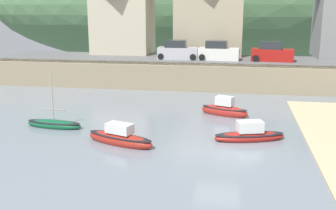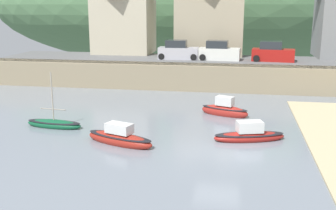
% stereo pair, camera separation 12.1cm
% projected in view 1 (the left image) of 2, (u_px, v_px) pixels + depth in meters
% --- Properties ---
extents(quay_seawall, '(48.00, 9.40, 2.40)m').
position_uv_depth(quay_seawall, '(228.00, 75.00, 38.81)').
color(quay_seawall, gray).
rests_on(quay_seawall, ground).
extents(hillside_backdrop, '(80.00, 44.00, 22.58)m').
position_uv_depth(hillside_backdrop, '(206.00, 4.00, 74.20)').
color(hillside_backdrop, '#4D744B').
rests_on(hillside_backdrop, ground).
extents(waterfront_building_left, '(6.80, 5.58, 8.86)m').
position_uv_depth(waterfront_building_left, '(123.00, 13.00, 46.85)').
color(waterfront_building_left, beige).
rests_on(waterfront_building_left, ground).
extents(waterfront_building_centre, '(7.64, 5.26, 9.23)m').
position_uv_depth(waterfront_building_centre, '(209.00, 12.00, 45.21)').
color(waterfront_building_centre, tan).
rests_on(waterfront_building_centre, ground).
extents(sailboat_nearest_shore, '(3.99, 1.50, 3.83)m').
position_uv_depth(sailboat_nearest_shore, '(54.00, 124.00, 27.04)').
color(sailboat_nearest_shore, '#135734').
rests_on(sailboat_nearest_shore, ground).
extents(dinghy_open_wooden, '(4.55, 2.60, 1.42)m').
position_uv_depth(dinghy_open_wooden, '(120.00, 138.00, 23.77)').
color(dinghy_open_wooden, '#A1271C').
rests_on(dinghy_open_wooden, ground).
extents(rowboat_small_beached, '(4.46, 2.37, 1.32)m').
position_uv_depth(rowboat_small_beached, '(249.00, 135.00, 24.44)').
color(rowboat_small_beached, maroon).
rests_on(rowboat_small_beached, ground).
extents(sailboat_blue_trim, '(3.72, 2.22, 1.62)m').
position_uv_depth(sailboat_blue_trim, '(224.00, 110.00, 29.95)').
color(sailboat_blue_trim, '#A92820').
rests_on(sailboat_blue_trim, ground).
extents(parked_car_near_slipway, '(4.13, 1.82, 1.95)m').
position_uv_depth(parked_car_near_slipway, '(177.00, 51.00, 42.29)').
color(parked_car_near_slipway, '#BAB8C1').
rests_on(parked_car_near_slipway, ground).
extents(parked_car_by_wall, '(4.20, 1.97, 1.95)m').
position_uv_depth(parked_car_by_wall, '(218.00, 52.00, 41.61)').
color(parked_car_by_wall, silver).
rests_on(parked_car_by_wall, ground).
extents(parked_car_end_of_row, '(4.27, 2.15, 1.95)m').
position_uv_depth(parked_car_end_of_row, '(272.00, 53.00, 40.75)').
color(parked_car_end_of_row, '#AE1A16').
rests_on(parked_car_end_of_row, ground).
extents(mooring_buoy, '(0.61, 0.61, 0.61)m').
position_uv_depth(mooring_buoy, '(116.00, 126.00, 26.68)').
color(mooring_buoy, orange).
rests_on(mooring_buoy, ground).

